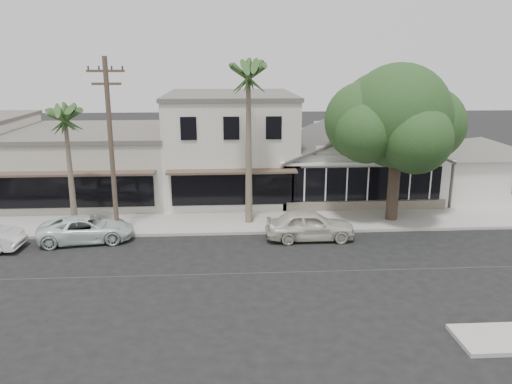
{
  "coord_description": "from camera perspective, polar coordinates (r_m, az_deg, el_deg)",
  "views": [
    {
      "loc": [
        -3.35,
        -19.63,
        8.75
      ],
      "look_at": [
        -1.76,
        6.0,
        2.0
      ],
      "focal_mm": 35.0,
      "sensor_mm": 36.0,
      "label": 1
    }
  ],
  "objects": [
    {
      "name": "corner_shop",
      "position": [
        33.73,
        10.87,
        3.98
      ],
      "size": [
        10.4,
        8.6,
        5.1
      ],
      "color": "silver",
      "rests_on": "ground"
    },
    {
      "name": "row_building_near",
      "position": [
        33.58,
        -2.92,
        5.28
      ],
      "size": [
        8.0,
        10.0,
        6.5
      ],
      "primitive_type": "cube",
      "color": "silver",
      "rests_on": "ground"
    },
    {
      "name": "car_2",
      "position": [
        26.35,
        -18.81,
        -4.03
      ],
      "size": [
        4.83,
        2.73,
        1.27
      ],
      "primitive_type": "imported",
      "rotation": [
        0.0,
        0.0,
        1.71
      ],
      "color": "silver",
      "rests_on": "ground"
    },
    {
      "name": "car_0",
      "position": [
        25.32,
        6.18,
        -3.76
      ],
      "size": [
        4.45,
        1.81,
        1.52
      ],
      "primitive_type": "imported",
      "rotation": [
        0.0,
        0.0,
        1.57
      ],
      "color": "beige",
      "rests_on": "ground"
    },
    {
      "name": "shade_tree",
      "position": [
        28.2,
        15.64,
        8.06
      ],
      "size": [
        7.86,
        7.11,
        8.72
      ],
      "rotation": [
        0.0,
        0.0,
        0.3
      ],
      "color": "#49382C",
      "rests_on": "ground"
    },
    {
      "name": "utility_pole",
      "position": [
        25.77,
        -16.25,
        5.3
      ],
      "size": [
        1.8,
        0.24,
        9.0
      ],
      "color": "brown",
      "rests_on": "ground"
    },
    {
      "name": "palm_mid",
      "position": [
        26.66,
        -21.0,
        7.9
      ],
      "size": [
        2.7,
        2.7,
        7.07
      ],
      "color": "#726651",
      "rests_on": "ground"
    },
    {
      "name": "row_building_midnear",
      "position": [
        34.88,
        -17.87,
        3.02
      ],
      "size": [
        10.0,
        10.0,
        4.2
      ],
      "primitive_type": "cube",
      "color": "beige",
      "rests_on": "ground"
    },
    {
      "name": "side_cottage",
      "position": [
        35.99,
        23.93,
        1.82
      ],
      "size": [
        6.0,
        6.0,
        3.0
      ],
      "primitive_type": "cube",
      "color": "silver",
      "rests_on": "ground"
    },
    {
      "name": "palm_east",
      "position": [
        26.24,
        -0.88,
        13.03
      ],
      "size": [
        3.58,
        3.58,
        9.28
      ],
      "color": "#726651",
      "rests_on": "ground"
    },
    {
      "name": "sidewalk_north",
      "position": [
        28.15,
        -12.91,
        -3.61
      ],
      "size": [
        90.0,
        3.5,
        0.15
      ],
      "primitive_type": "cube",
      "color": "#9E9991",
      "rests_on": "ground"
    },
    {
      "name": "ground",
      "position": [
        21.75,
        5.68,
        -9.08
      ],
      "size": [
        140.0,
        140.0,
        0.0
      ],
      "primitive_type": "plane",
      "color": "black",
      "rests_on": "ground"
    }
  ]
}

